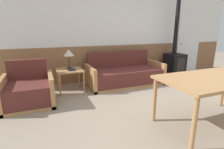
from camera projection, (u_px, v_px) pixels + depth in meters
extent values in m
plane|color=gray|center=(198.00, 114.00, 3.04)|extent=(16.00, 16.00, 0.00)
cube|color=#8E603D|center=(129.00, 61.00, 5.28)|extent=(7.20, 0.06, 0.98)
cube|color=white|center=(130.00, 14.00, 4.93)|extent=(7.20, 0.06, 1.72)
cube|color=#B27F4C|center=(125.00, 83.00, 4.65)|extent=(1.95, 0.89, 0.06)
cube|color=#5B2823|center=(125.00, 76.00, 4.58)|extent=(1.79, 0.81, 0.36)
cube|color=#5B2823|center=(119.00, 59.00, 4.86)|extent=(1.79, 0.10, 0.42)
cube|color=#B27F4C|center=(91.00, 78.00, 4.25)|extent=(0.08, 0.89, 0.56)
cube|color=#B27F4C|center=(155.00, 71.00, 4.93)|extent=(0.08, 0.89, 0.56)
cube|color=#B27F4C|center=(30.00, 103.00, 3.42)|extent=(0.92, 0.88, 0.06)
cube|color=#5B2823|center=(29.00, 93.00, 3.34)|extent=(0.76, 0.80, 0.37)
cube|color=#5B2823|center=(27.00, 69.00, 3.61)|extent=(0.76, 0.10, 0.40)
cube|color=#B27F4C|center=(3.00, 94.00, 3.20)|extent=(0.08, 0.88, 0.57)
cube|color=#B27F4C|center=(51.00, 88.00, 3.50)|extent=(0.08, 0.88, 0.57)
cube|color=#B27F4C|center=(70.00, 70.00, 4.06)|extent=(0.59, 0.59, 0.03)
cylinder|color=#B27F4C|center=(60.00, 85.00, 3.79)|extent=(0.04, 0.04, 0.49)
cylinder|color=#B27F4C|center=(84.00, 83.00, 3.98)|extent=(0.04, 0.04, 0.49)
cylinder|color=#B27F4C|center=(58.00, 79.00, 4.27)|extent=(0.04, 0.04, 0.49)
cylinder|color=#B27F4C|center=(79.00, 77.00, 4.46)|extent=(0.04, 0.04, 0.49)
cylinder|color=#262628|center=(70.00, 68.00, 4.15)|extent=(0.15, 0.15, 0.02)
cylinder|color=#262628|center=(69.00, 62.00, 4.11)|extent=(0.02, 0.02, 0.29)
cone|color=beige|center=(69.00, 53.00, 4.06)|extent=(0.25, 0.25, 0.15)
cube|color=black|center=(72.00, 70.00, 3.97)|extent=(0.17, 0.13, 0.02)
cube|color=#B27F4C|center=(216.00, 78.00, 2.56)|extent=(1.66, 0.90, 0.04)
cylinder|color=#B27F4C|center=(194.00, 125.00, 2.03)|extent=(0.06, 0.06, 0.71)
cylinder|color=#B27F4C|center=(155.00, 100.00, 2.73)|extent=(0.06, 0.06, 0.71)
cylinder|color=#B27F4C|center=(223.00, 88.00, 3.28)|extent=(0.06, 0.06, 0.71)
cylinder|color=black|center=(173.00, 77.00, 5.17)|extent=(0.04, 0.04, 0.10)
cylinder|color=black|center=(183.00, 76.00, 5.31)|extent=(0.04, 0.04, 0.10)
cylinder|color=black|center=(164.00, 74.00, 5.55)|extent=(0.04, 0.04, 0.10)
cylinder|color=black|center=(174.00, 73.00, 5.69)|extent=(0.04, 0.04, 0.10)
cube|color=black|center=(174.00, 64.00, 5.34)|extent=(0.48, 0.53, 0.60)
cube|color=black|center=(181.00, 65.00, 5.10)|extent=(0.29, 0.01, 0.42)
cylinder|color=black|center=(177.00, 21.00, 5.07)|extent=(0.12, 0.12, 1.88)
cube|color=white|center=(188.00, 42.00, 5.89)|extent=(0.91, 0.04, 2.01)
sphere|color=silver|center=(182.00, 43.00, 5.75)|extent=(0.06, 0.06, 0.06)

